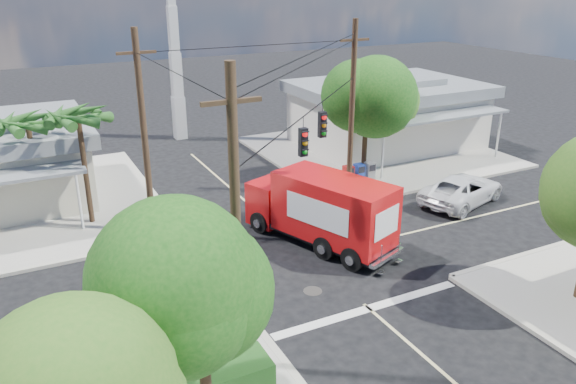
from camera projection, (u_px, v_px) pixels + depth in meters
ground at (310, 257)px, 23.22m from camera, size 120.00×120.00×0.00m
sidewalk_ne at (375, 152)px, 36.82m from camera, size 14.12×14.12×0.14m
sidewalk_nw at (11, 210)px, 27.68m from camera, size 14.12×14.12×0.14m
road_markings at (328, 273)px, 22.00m from camera, size 32.00×32.00×0.01m
building_ne at (387, 112)px, 37.59m from camera, size 11.80×10.20×4.50m
radio_tower at (175, 58)px, 38.03m from camera, size 0.80×0.80×17.00m
tree_sw_front at (201, 293)px, 12.44m from camera, size 3.88×3.78×6.03m
tree_ne_front at (368, 97)px, 30.15m from camera, size 4.21×4.14×6.66m
tree_ne_back at (383, 96)px, 33.28m from camera, size 3.77×3.66×5.82m
palm_nw_front at (78, 119)px, 24.49m from camera, size 3.01×3.08×5.59m
palm_nw_back at (28, 125)px, 25.03m from camera, size 3.01×3.08×5.19m
utility_poles at (257, 144)px, 22.20m from camera, size 12.00×10.68×9.00m
picket_fence at (156, 384)px, 15.04m from camera, size 5.94×0.06×1.00m
vending_boxes at (359, 174)px, 30.86m from camera, size 1.90×0.50×1.10m
delivery_truck at (321, 210)px, 23.87m from camera, size 4.51×7.47×3.12m
parked_car at (462, 189)px, 28.50m from camera, size 5.69×3.86×1.45m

